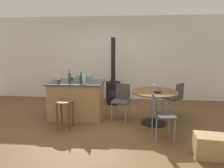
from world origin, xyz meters
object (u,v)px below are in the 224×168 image
at_px(kitchen_island, 77,99).
at_px(wooden_stool, 65,108).
at_px(folding_chair_far, 175,97).
at_px(bottle_2, 70,78).
at_px(cup_1, 58,81).
at_px(wine_glass, 154,85).
at_px(dining_table, 154,99).
at_px(serving_bowl, 157,91).
at_px(folding_chair_near, 160,113).
at_px(bottle_0, 81,79).
at_px(toolbox, 84,78).
at_px(folding_chair_left, 121,99).
at_px(cup_0, 71,79).
at_px(cardboard_box, 211,146).
at_px(cup_2, 59,79).
at_px(wood_stove, 113,88).
at_px(bottle_1, 84,80).

height_order(kitchen_island, wooden_stool, kitchen_island).
distance_m(kitchen_island, folding_chair_far, 2.46).
xyz_separation_m(bottle_2, cup_1, (-0.23, -0.11, -0.07)).
distance_m(kitchen_island, wine_glass, 1.92).
xyz_separation_m(dining_table, serving_bowl, (0.04, -0.13, 0.21)).
distance_m(dining_table, folding_chair_near, 0.81).
height_order(dining_table, wine_glass, wine_glass).
bearing_deg(folding_chair_near, bottle_0, 153.01).
distance_m(toolbox, serving_bowl, 1.83).
bearing_deg(folding_chair_left, kitchen_island, 179.04).
xyz_separation_m(folding_chair_left, cup_1, (-1.46, -0.29, 0.45)).
height_order(folding_chair_near, cup_0, cup_0).
bearing_deg(toolbox, wooden_stool, -104.68).
xyz_separation_m(dining_table, cardboard_box, (0.76, -1.39, -0.40)).
relative_size(dining_table, wine_glass, 7.28).
distance_m(folding_chair_near, cup_1, 2.40).
relative_size(kitchen_island, cup_0, 11.71).
bearing_deg(toolbox, folding_chair_near, -34.96).
bearing_deg(folding_chair_left, toolbox, 170.68).
bearing_deg(kitchen_island, cup_2, 166.26).
height_order(wooden_stool, bottle_2, bottle_2).
bearing_deg(wood_stove, cup_2, -138.78).
distance_m(wine_glass, cardboard_box, 1.87).
height_order(dining_table, wood_stove, wood_stove).
height_order(kitchen_island, cardboard_box, kitchen_island).
relative_size(folding_chair_near, cup_2, 7.97).
height_order(wood_stove, serving_bowl, wood_stove).
distance_m(cup_0, cardboard_box, 3.38).
distance_m(bottle_0, cup_0, 0.45).
height_order(kitchen_island, toolbox, toolbox).
distance_m(wooden_stool, toolbox, 1.05).
xyz_separation_m(folding_chair_near, bottle_0, (-1.72, 0.88, 0.49)).
bearing_deg(folding_chair_left, bottle_2, -171.85).
distance_m(toolbox, cup_2, 0.66).
height_order(wood_stove, cardboard_box, wood_stove).
height_order(folding_chair_near, cardboard_box, folding_chair_near).
bearing_deg(wooden_stool, cardboard_box, -18.49).
bearing_deg(cup_2, kitchen_island, -13.74).
distance_m(folding_chair_far, bottle_1, 2.32).
distance_m(folding_chair_near, bottle_2, 2.24).
height_order(cup_0, cup_1, cup_1).
bearing_deg(toolbox, bottle_1, -78.48).
bearing_deg(serving_bowl, wine_glass, 96.61).
xyz_separation_m(cup_1, cardboard_box, (2.97, -1.35, -0.77)).
bearing_deg(bottle_2, bottle_1, -17.87).
distance_m(folding_chair_far, bottle_0, 2.38).
height_order(dining_table, folding_chair_near, folding_chair_near).
distance_m(cup_1, serving_bowl, 2.26).
height_order(wooden_stool, folding_chair_far, folding_chair_far).
xyz_separation_m(kitchen_island, dining_table, (1.87, -0.26, 0.12)).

